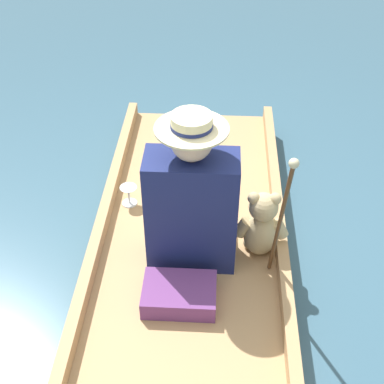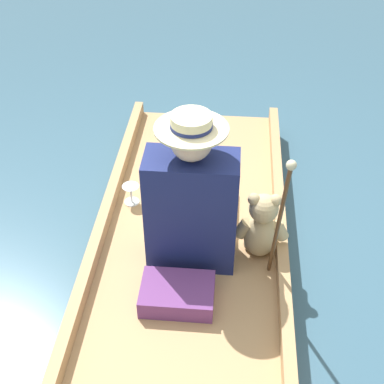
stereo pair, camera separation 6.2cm
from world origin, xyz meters
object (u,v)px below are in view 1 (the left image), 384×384
(teddy_bear, at_px, (261,225))
(walking_cane, at_px, (282,214))
(wine_glass, at_px, (129,192))
(seated_person, at_px, (192,203))

(teddy_bear, bearing_deg, walking_cane, -79.55)
(teddy_bear, xyz_separation_m, wine_glass, (-0.78, 0.38, -0.11))
(seated_person, distance_m, wine_glass, 0.60)
(wine_glass, xyz_separation_m, walking_cane, (0.83, -0.66, 0.44))
(seated_person, xyz_separation_m, teddy_bear, (0.37, -0.01, -0.13))
(seated_person, height_order, walking_cane, walking_cane)
(seated_person, height_order, teddy_bear, seated_person)
(teddy_bear, relative_size, walking_cane, 0.46)
(teddy_bear, xyz_separation_m, walking_cane, (0.05, -0.28, 0.34))
(walking_cane, bearing_deg, teddy_bear, 100.45)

